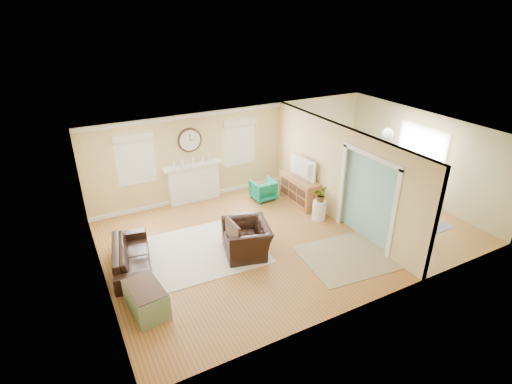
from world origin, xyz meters
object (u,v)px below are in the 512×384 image
(green_chair, at_px, (263,190))
(eames_chair, at_px, (247,239))
(sofa, at_px, (132,256))
(credenza, at_px, (300,190))
(dining_table, at_px, (383,203))

(green_chair, bearing_deg, eames_chair, 52.85)
(eames_chair, relative_size, green_chair, 1.73)
(sofa, bearing_deg, green_chair, -59.11)
(sofa, relative_size, credenza, 1.37)
(green_chair, distance_m, dining_table, 3.43)
(credenza, xyz_separation_m, dining_table, (1.64, -1.68, -0.06))
(green_chair, distance_m, credenza, 1.09)
(credenza, bearing_deg, eames_chair, -147.64)
(sofa, bearing_deg, dining_table, -86.85)
(green_chair, bearing_deg, dining_table, 134.85)
(eames_chair, bearing_deg, sofa, -91.03)
(sofa, xyz_separation_m, green_chair, (4.22, 1.63, 0.02))
(sofa, relative_size, dining_table, 1.02)
(eames_chair, xyz_separation_m, green_chair, (1.72, 2.32, -0.07))
(eames_chair, bearing_deg, credenza, 136.74)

